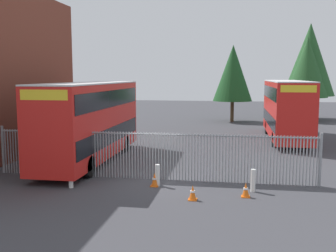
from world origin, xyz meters
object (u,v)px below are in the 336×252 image
(bollard_center_front, at_px, (158,175))
(bollard_near_right, at_px, (253,181))
(bollard_near_left, at_px, (71,177))
(double_decker_bus_near_gate, at_px, (90,119))
(traffic_cone_mid_forecourt, at_px, (193,193))
(traffic_cone_near_kerb, at_px, (155,180))
(traffic_cone_by_gate, at_px, (246,190))
(double_decker_bus_behind_fence_left, at_px, (286,108))

(bollard_center_front, bearing_deg, bollard_near_right, -3.04)
(bollard_center_front, bearing_deg, bollard_near_left, -165.97)
(bollard_near_left, bearing_deg, bollard_near_right, 5.10)
(double_decker_bus_near_gate, xyz_separation_m, bollard_near_right, (8.69, -4.47, -1.95))
(bollard_center_front, height_order, traffic_cone_mid_forecourt, bollard_center_front)
(traffic_cone_near_kerb, bearing_deg, double_decker_bus_near_gate, 135.86)
(bollard_near_left, bearing_deg, traffic_cone_near_kerb, 12.83)
(traffic_cone_mid_forecourt, bearing_deg, double_decker_bus_near_gate, 136.53)
(bollard_near_right, bearing_deg, double_decker_bus_near_gate, 152.78)
(double_decker_bus_near_gate, height_order, bollard_near_right, double_decker_bus_near_gate)
(traffic_cone_by_gate, bearing_deg, traffic_cone_mid_forecourt, -160.42)
(bollard_near_right, relative_size, traffic_cone_by_gate, 1.61)
(traffic_cone_mid_forecourt, bearing_deg, bollard_near_left, 171.03)
(bollard_center_front, relative_size, bollard_near_right, 1.00)
(bollard_center_front, height_order, traffic_cone_near_kerb, bollard_center_front)
(bollard_near_left, distance_m, bollard_center_front, 3.74)
(bollard_near_left, bearing_deg, bollard_center_front, 14.03)
(traffic_cone_by_gate, distance_m, traffic_cone_near_kerb, 3.99)
(bollard_near_left, xyz_separation_m, traffic_cone_mid_forecourt, (5.35, -0.84, -0.19))
(double_decker_bus_near_gate, bearing_deg, bollard_near_right, -27.22)
(bollard_near_right, bearing_deg, bollard_near_left, -174.90)
(traffic_cone_by_gate, height_order, traffic_cone_near_kerb, same)
(double_decker_bus_near_gate, height_order, bollard_near_left, double_decker_bus_near_gate)
(double_decker_bus_near_gate, relative_size, traffic_cone_mid_forecourt, 18.32)
(bollard_near_left, relative_size, bollard_center_front, 1.00)
(bollard_near_right, height_order, traffic_cone_near_kerb, bollard_near_right)
(traffic_cone_near_kerb, bearing_deg, traffic_cone_mid_forecourt, -41.75)
(bollard_near_left, xyz_separation_m, traffic_cone_by_gate, (7.39, -0.12, -0.19))
(double_decker_bus_near_gate, relative_size, bollard_center_front, 11.38)
(double_decker_bus_behind_fence_left, bearing_deg, bollard_near_right, -101.94)
(double_decker_bus_behind_fence_left, bearing_deg, traffic_cone_mid_forecourt, -108.80)
(traffic_cone_mid_forecourt, xyz_separation_m, traffic_cone_near_kerb, (-1.84, 1.64, 0.00))
(traffic_cone_by_gate, height_order, traffic_cone_mid_forecourt, same)
(double_decker_bus_behind_fence_left, relative_size, traffic_cone_mid_forecourt, 18.32)
(bollard_near_right, bearing_deg, traffic_cone_mid_forecourt, -146.95)
(double_decker_bus_behind_fence_left, xyz_separation_m, traffic_cone_mid_forecourt, (-5.37, -15.77, -2.13))
(double_decker_bus_near_gate, height_order, traffic_cone_mid_forecourt, double_decker_bus_near_gate)
(double_decker_bus_behind_fence_left, bearing_deg, double_decker_bus_near_gate, -140.15)
(double_decker_bus_behind_fence_left, distance_m, bollard_near_right, 14.68)
(double_decker_bus_near_gate, bearing_deg, traffic_cone_by_gate, -32.22)
(bollard_near_left, height_order, traffic_cone_by_gate, bollard_near_left)
(double_decker_bus_near_gate, height_order, bollard_center_front, double_decker_bus_near_gate)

